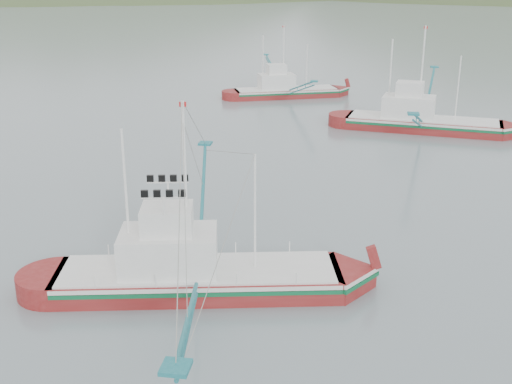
# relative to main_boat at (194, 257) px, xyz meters

# --- Properties ---
(ground) EXTENTS (1200.00, 1200.00, 0.00)m
(ground) POSITION_rel_main_boat_xyz_m (2.12, -0.05, -1.78)
(ground) COLOR slate
(ground) RESTS_ON ground
(main_boat) EXTENTS (14.30, 24.83, 10.16)m
(main_boat) POSITION_rel_main_boat_xyz_m (0.00, 0.00, 0.00)
(main_boat) COLOR maroon
(main_boat) RESTS_ON ground
(bg_boat_right) EXTENTS (15.18, 26.48, 10.80)m
(bg_boat_right) POSITION_rel_main_boat_xyz_m (13.95, 35.70, 0.00)
(bg_boat_right) COLOR maroon
(bg_boat_right) RESTS_ON ground
(bg_boat_far) EXTENTS (13.14, 22.28, 9.36)m
(bg_boat_far) POSITION_rel_main_boat_xyz_m (-1.01, 51.14, 0.07)
(bg_boat_far) COLOR maroon
(bg_boat_far) RESTS_ON ground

